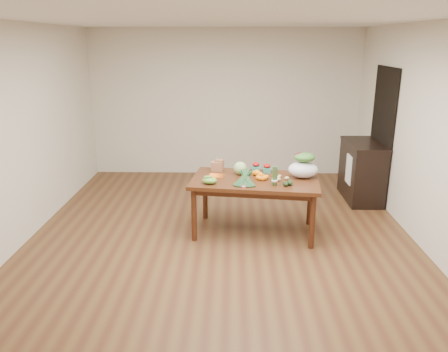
{
  "coord_description": "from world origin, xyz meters",
  "views": [
    {
      "loc": [
        0.14,
        -5.16,
        2.47
      ],
      "look_at": [
        0.04,
        0.0,
        0.86
      ],
      "focal_mm": 35.0,
      "sensor_mm": 36.0,
      "label": 1
    }
  ],
  "objects_px": {
    "dining_table": "(255,206)",
    "cabinet": "(362,171)",
    "mandarin_cluster": "(261,176)",
    "salad_bag": "(303,166)",
    "cabbage": "(240,168)",
    "asparagus_bundle": "(275,176)",
    "paper_bag": "(217,165)",
    "kale_bunch": "(245,179)"
  },
  "relations": [
    {
      "from": "paper_bag",
      "to": "salad_bag",
      "type": "bearing_deg",
      "value": -15.05
    },
    {
      "from": "dining_table",
      "to": "salad_bag",
      "type": "height_order",
      "value": "salad_bag"
    },
    {
      "from": "kale_bunch",
      "to": "asparagus_bundle",
      "type": "height_order",
      "value": "asparagus_bundle"
    },
    {
      "from": "cabinet",
      "to": "kale_bunch",
      "type": "xyz_separation_m",
      "value": [
        -1.92,
        -1.58,
        0.36
      ]
    },
    {
      "from": "asparagus_bundle",
      "to": "salad_bag",
      "type": "distance_m",
      "value": 0.52
    },
    {
      "from": "cabbage",
      "to": "asparagus_bundle",
      "type": "height_order",
      "value": "asparagus_bundle"
    },
    {
      "from": "mandarin_cluster",
      "to": "salad_bag",
      "type": "height_order",
      "value": "salad_bag"
    },
    {
      "from": "cabbage",
      "to": "mandarin_cluster",
      "type": "distance_m",
      "value": 0.35
    },
    {
      "from": "cabinet",
      "to": "kale_bunch",
      "type": "relative_size",
      "value": 2.55
    },
    {
      "from": "kale_bunch",
      "to": "asparagus_bundle",
      "type": "xyz_separation_m",
      "value": [
        0.37,
        -0.0,
        0.05
      ]
    },
    {
      "from": "cabinet",
      "to": "mandarin_cluster",
      "type": "xyz_separation_m",
      "value": [
        -1.7,
        -1.35,
        0.33
      ]
    },
    {
      "from": "cabinet",
      "to": "paper_bag",
      "type": "distance_m",
      "value": 2.51
    },
    {
      "from": "asparagus_bundle",
      "to": "salad_bag",
      "type": "relative_size",
      "value": 0.64
    },
    {
      "from": "mandarin_cluster",
      "to": "kale_bunch",
      "type": "bearing_deg",
      "value": -133.11
    },
    {
      "from": "salad_bag",
      "to": "kale_bunch",
      "type": "bearing_deg",
      "value": -156.77
    },
    {
      "from": "cabinet",
      "to": "cabbage",
      "type": "relative_size",
      "value": 5.8
    },
    {
      "from": "cabbage",
      "to": "asparagus_bundle",
      "type": "xyz_separation_m",
      "value": [
        0.42,
        -0.45,
        0.04
      ]
    },
    {
      "from": "paper_bag",
      "to": "cabbage",
      "type": "height_order",
      "value": "cabbage"
    },
    {
      "from": "cabbage",
      "to": "asparagus_bundle",
      "type": "bearing_deg",
      "value": -46.7
    },
    {
      "from": "mandarin_cluster",
      "to": "salad_bag",
      "type": "xyz_separation_m",
      "value": [
        0.55,
        0.1,
        0.1
      ]
    },
    {
      "from": "cabinet",
      "to": "asparagus_bundle",
      "type": "relative_size",
      "value": 4.08
    },
    {
      "from": "paper_bag",
      "to": "kale_bunch",
      "type": "distance_m",
      "value": 0.74
    },
    {
      "from": "paper_bag",
      "to": "kale_bunch",
      "type": "bearing_deg",
      "value": -59.94
    },
    {
      "from": "cabinet",
      "to": "cabbage",
      "type": "height_order",
      "value": "cabinet"
    },
    {
      "from": "paper_bag",
      "to": "mandarin_cluster",
      "type": "bearing_deg",
      "value": -34.44
    },
    {
      "from": "cabbage",
      "to": "kale_bunch",
      "type": "xyz_separation_m",
      "value": [
        0.05,
        -0.45,
        -0.01
      ]
    },
    {
      "from": "paper_bag",
      "to": "mandarin_cluster",
      "type": "xyz_separation_m",
      "value": [
        0.59,
        -0.4,
        -0.03
      ]
    },
    {
      "from": "mandarin_cluster",
      "to": "salad_bag",
      "type": "distance_m",
      "value": 0.57
    },
    {
      "from": "paper_bag",
      "to": "asparagus_bundle",
      "type": "distance_m",
      "value": 0.98
    },
    {
      "from": "paper_bag",
      "to": "salad_bag",
      "type": "xyz_separation_m",
      "value": [
        1.14,
        -0.31,
        0.08
      ]
    },
    {
      "from": "kale_bunch",
      "to": "salad_bag",
      "type": "height_order",
      "value": "salad_bag"
    },
    {
      "from": "kale_bunch",
      "to": "cabbage",
      "type": "bearing_deg",
      "value": 103.62
    },
    {
      "from": "cabbage",
      "to": "mandarin_cluster",
      "type": "xyz_separation_m",
      "value": [
        0.27,
        -0.21,
        -0.04
      ]
    },
    {
      "from": "dining_table",
      "to": "paper_bag",
      "type": "height_order",
      "value": "paper_bag"
    },
    {
      "from": "dining_table",
      "to": "salad_bag",
      "type": "relative_size",
      "value": 4.21
    },
    {
      "from": "paper_bag",
      "to": "mandarin_cluster",
      "type": "height_order",
      "value": "paper_bag"
    },
    {
      "from": "cabbage",
      "to": "mandarin_cluster",
      "type": "bearing_deg",
      "value": -38.46
    },
    {
      "from": "cabinet",
      "to": "paper_bag",
      "type": "xyz_separation_m",
      "value": [
        -2.29,
        -0.95,
        0.35
      ]
    },
    {
      "from": "paper_bag",
      "to": "cabbage",
      "type": "xyz_separation_m",
      "value": [
        0.32,
        -0.19,
        0.01
      ]
    },
    {
      "from": "cabinet",
      "to": "kale_bunch",
      "type": "bearing_deg",
      "value": -140.53
    },
    {
      "from": "dining_table",
      "to": "cabinet",
      "type": "xyz_separation_m",
      "value": [
        1.78,
        1.33,
        0.1
      ]
    },
    {
      "from": "mandarin_cluster",
      "to": "asparagus_bundle",
      "type": "xyz_separation_m",
      "value": [
        0.15,
        -0.23,
        0.08
      ]
    }
  ]
}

